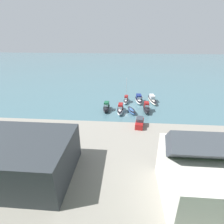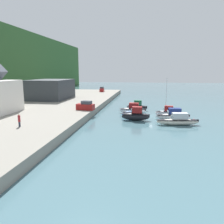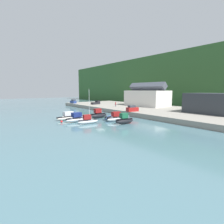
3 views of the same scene
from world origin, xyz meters
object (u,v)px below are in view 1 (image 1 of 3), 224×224
Objects in this scene: moored_boat_1 at (131,111)px; mooring_buoy_0 at (141,97)px; moored_boat_3 at (106,108)px; moored_boat_2 at (120,109)px; moored_boat_6 at (126,100)px; moored_boat_5 at (139,99)px; moored_boat_0 at (146,108)px; moored_boat_4 at (152,100)px; parked_car_1 at (140,123)px.

moored_boat_1 reaches higher than mooring_buoy_0.
moored_boat_2 is at bearing 171.63° from moored_boat_3.
moored_boat_6 is at bearing -97.46° from moored_boat_1.
moored_boat_5 is 4.48m from moored_boat_6.
moored_boat_3 is at bearing 1.57° from moored_boat_0.
moored_boat_5 reaches higher than moored_boat_4.
mooring_buoy_0 is at bearing -87.05° from moored_boat_0.
moored_boat_2 is 4.43m from moored_boat_3.
moored_boat_2 is 0.80× the size of moored_boat_4.
parked_car_1 reaches higher than moored_boat_3.
moored_boat_4 is (-2.86, -8.51, -0.24)m from moored_boat_0.
moored_boat_0 is 1.18× the size of moored_boat_1.
moored_boat_2 is at bearing -57.29° from parked_car_1.
moored_boat_6 is at bearing -0.10° from moored_boat_4.
moored_boat_6 reaches higher than moored_boat_5.
moored_boat_3 is 0.76× the size of moored_boat_5.
moored_boat_1 is at bearing 45.17° from moored_boat_4.
parked_car_1 reaches higher than moored_boat_0.
moored_boat_5 is 4.43m from mooring_buoy_0.
moored_boat_1 is 7.76m from moored_boat_3.
moored_boat_0 is 0.81× the size of moored_boat_5.
moored_boat_4 is at bearing 131.93° from mooring_buoy_0.
moored_boat_1 is at bearing -178.09° from moored_boat_2.
moored_boat_1 is 9.68m from moored_boat_5.
moored_boat_1 is 3.37m from moored_boat_2.
moored_boat_1 is 0.75× the size of moored_boat_2.
moored_boat_1 is 1.19× the size of parked_car_1.
mooring_buoy_0 is at bearing -129.87° from moored_boat_3.
moored_boat_2 is (3.35, -0.07, 0.32)m from moored_boat_1.
moored_boat_6 is at bearing -72.10° from parked_car_1.
moored_boat_2 is 14.43m from moored_boat_4.
mooring_buoy_0 is at bearing -55.59° from moored_boat_4.
moored_boat_4 is at bearing -166.57° from moored_boat_6.
moored_boat_5 is at bearing -2.47° from moored_boat_4.
moored_boat_2 is 1.59× the size of parked_car_1.
moored_boat_6 reaches higher than moored_boat_1.
moored_boat_2 reaches higher than moored_boat_1.
moored_boat_5 is 12.80× the size of mooring_buoy_0.
moored_boat_4 is (-7.39, -9.70, 0.21)m from moored_boat_1.
moored_boat_2 is at bearing 34.34° from moored_boat_4.
moored_boat_1 is at bearing 176.09° from moored_boat_3.
moored_boat_1 is 0.91× the size of moored_boat_3.
moored_boat_3 is 0.64× the size of moored_boat_6.
parked_car_1 reaches higher than moored_boat_1.
moored_boat_5 reaches higher than moored_boat_1.
moored_boat_3 is at bearing 46.96° from mooring_buoy_0.
moored_boat_1 is at bearing 73.48° from mooring_buoy_0.
moored_boat_2 is 11.05m from moored_boat_5.
moored_boat_2 reaches higher than mooring_buoy_0.
moored_boat_6 reaches higher than moored_boat_0.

